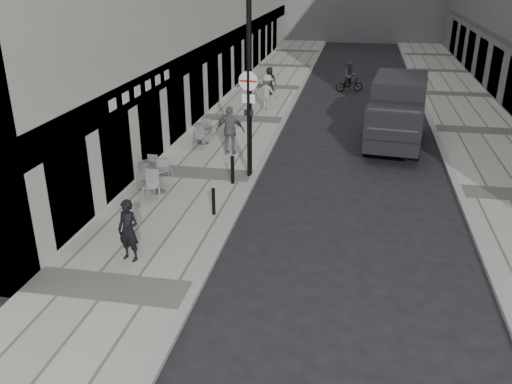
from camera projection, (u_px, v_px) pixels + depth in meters
ground at (149, 382)px, 9.97m from camera, size 120.00×120.00×0.00m
sidewalk at (243, 120)px, 26.59m from camera, size 4.00×60.00×0.12m
far_sidewalk at (479, 131)px, 24.72m from camera, size 4.00×60.00×0.12m
walking_man at (128, 230)px, 13.58m from camera, size 0.67×0.52×1.63m
sign_post at (248, 109)px, 18.42m from camera, size 0.66×0.11×3.82m
lamppost at (249, 68)px, 18.05m from camera, size 0.31×0.31×6.81m
bollard_near at (233, 171)px, 18.51m from camera, size 0.12×0.12×0.93m
bollard_far at (214, 202)px, 16.22m from camera, size 0.11×0.11×0.80m
panel_van at (398, 108)px, 22.70m from camera, size 2.75×5.96×2.71m
cyclist at (349, 80)px, 32.42m from camera, size 1.73×1.04×1.76m
pedestrian_a at (230, 131)px, 21.21m from camera, size 1.14×0.49×1.93m
pedestrian_b at (267, 92)px, 27.79m from camera, size 1.31×0.94×1.82m
pedestrian_c at (269, 81)px, 31.24m from camera, size 0.77×0.51×1.56m
cafe_table_near at (158, 178)px, 17.71m from camera, size 0.79×1.79×1.02m
cafe_table_mid at (149, 170)px, 18.58m from camera, size 0.68×1.55×0.88m
cafe_table_far at (203, 132)px, 22.60m from camera, size 0.76×1.72×0.98m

